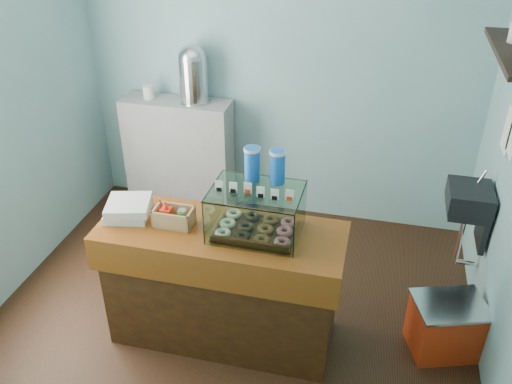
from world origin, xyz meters
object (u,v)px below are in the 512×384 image
(display_case, at_px, (258,207))
(counter, at_px, (223,284))
(coffee_urn, at_px, (193,72))
(red_cooler, at_px, (446,326))

(display_case, bearing_deg, counter, -163.96)
(counter, distance_m, display_case, 0.66)
(counter, bearing_deg, coffee_urn, 114.36)
(red_cooler, bearing_deg, coffee_urn, 129.86)
(display_case, distance_m, red_cooler, 1.55)
(coffee_urn, relative_size, red_cooler, 0.93)
(red_cooler, bearing_deg, counter, 169.80)
(display_case, xyz_separation_m, coffee_urn, (-0.95, 1.53, 0.30))
(coffee_urn, bearing_deg, counter, -65.64)
(counter, xyz_separation_m, display_case, (0.23, 0.06, 0.62))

